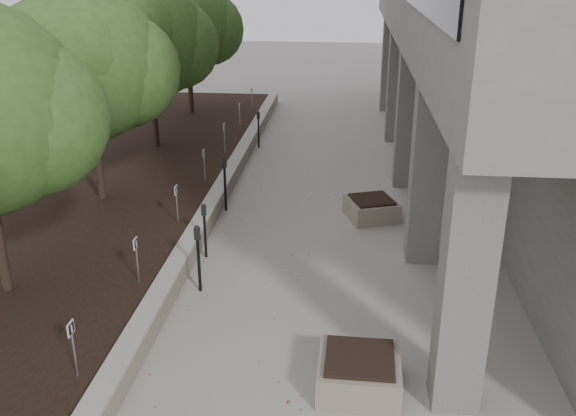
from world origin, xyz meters
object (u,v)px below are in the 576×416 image
at_px(parking_meter_2, 199,259).
at_px(parking_meter_5, 259,130).
at_px(crabapple_tree_4, 150,65).
at_px(crabapple_tree_5, 188,45).
at_px(crabapple_tree_3, 91,96).
at_px(parking_meter_4, 225,183).
at_px(planter_back, 371,208).
at_px(planter_front, 359,372).
at_px(parking_meter_3, 205,231).

height_order(parking_meter_2, parking_meter_5, parking_meter_2).
height_order(crabapple_tree_4, crabapple_tree_5, same).
distance_m(crabapple_tree_3, parking_meter_4, 4.03).
bearing_deg(crabapple_tree_4, parking_meter_4, -54.82).
xyz_separation_m(parking_meter_2, planter_back, (3.59, 4.24, -0.46)).
height_order(parking_meter_2, planter_front, parking_meter_2).
xyz_separation_m(crabapple_tree_3, planter_back, (7.15, 0.23, -2.84)).
relative_size(parking_meter_4, planter_back, 1.31).
bearing_deg(crabapple_tree_4, crabapple_tree_3, -90.00).
bearing_deg(crabapple_tree_4, parking_meter_5, 23.86).
distance_m(crabapple_tree_3, crabapple_tree_4, 5.00).
bearing_deg(parking_meter_5, planter_back, -61.44).
bearing_deg(parking_meter_5, parking_meter_3, -92.94).
bearing_deg(crabapple_tree_3, parking_meter_3, -36.40).
height_order(parking_meter_3, parking_meter_5, parking_meter_5).
height_order(parking_meter_2, planter_back, parking_meter_2).
bearing_deg(crabapple_tree_3, planter_front, -45.40).
distance_m(crabapple_tree_5, parking_meter_4, 10.41).
bearing_deg(crabapple_tree_4, parking_meter_2, -68.49).
height_order(crabapple_tree_5, parking_meter_5, crabapple_tree_5).
height_order(parking_meter_2, parking_meter_4, parking_meter_4).
distance_m(crabapple_tree_4, planter_front, 13.94).
distance_m(parking_meter_3, planter_front, 5.59).
bearing_deg(parking_meter_4, planter_back, -10.62).
height_order(parking_meter_2, parking_meter_3, parking_meter_2).
height_order(crabapple_tree_5, planter_front, crabapple_tree_5).
relative_size(crabapple_tree_4, parking_meter_3, 4.15).
bearing_deg(planter_front, crabapple_tree_3, 134.60).
xyz_separation_m(crabapple_tree_5, parking_meter_4, (3.25, -9.61, -2.34)).
relative_size(planter_front, planter_back, 1.08).
bearing_deg(parking_meter_3, planter_front, -57.81).
bearing_deg(planter_back, crabapple_tree_3, -178.14).
relative_size(crabapple_tree_3, parking_meter_2, 3.71).
distance_m(planter_front, planter_back, 7.10).
relative_size(parking_meter_3, parking_meter_5, 0.99).
distance_m(crabapple_tree_4, parking_meter_3, 8.53).
height_order(crabapple_tree_5, parking_meter_3, crabapple_tree_5).
xyz_separation_m(parking_meter_4, parking_meter_5, (0.05, 6.07, -0.11)).
height_order(crabapple_tree_3, planter_back, crabapple_tree_3).
relative_size(crabapple_tree_3, planter_back, 4.59).
height_order(crabapple_tree_4, parking_meter_5, crabapple_tree_4).
bearing_deg(parking_meter_4, crabapple_tree_3, 178.54).
relative_size(crabapple_tree_5, parking_meter_4, 3.51).
relative_size(parking_meter_3, parking_meter_4, 0.84).
relative_size(crabapple_tree_3, parking_meter_3, 4.15).
relative_size(crabapple_tree_3, parking_meter_5, 4.10).
bearing_deg(crabapple_tree_5, crabapple_tree_4, -90.00).
bearing_deg(crabapple_tree_4, planter_back, -33.71).
bearing_deg(parking_meter_4, parking_meter_3, -96.67).
bearing_deg(planter_back, parking_meter_5, 121.71).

